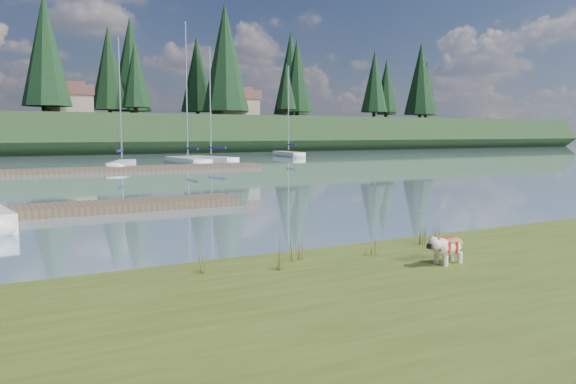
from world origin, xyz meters
TOP-DOWN VIEW (x-y plane):
  - ground at (0.00, 30.00)m, footprint 200.00×200.00m
  - bank at (0.00, -6.00)m, footprint 60.00×9.00m
  - ridge at (0.00, 73.00)m, footprint 200.00×20.00m
  - bulldog at (2.88, -3.86)m, footprint 0.91×0.44m
  - dock_near at (-4.00, 9.00)m, footprint 16.00×2.00m
  - dock_far at (2.00, 30.00)m, footprint 26.00×2.20m
  - sailboat_bg_2 at (5.11, 33.51)m, footprint 3.62×6.66m
  - sailboat_bg_3 at (11.31, 37.05)m, footprint 1.83×8.53m
  - sailboat_bg_4 at (13.79, 38.17)m, footprint 3.50×7.24m
  - sailboat_bg_5 at (26.55, 46.12)m, footprint 2.19×7.38m
  - weed_0 at (0.01, -2.75)m, footprint 0.17×0.14m
  - weed_1 at (0.54, -2.31)m, footprint 0.17×0.14m
  - weed_2 at (3.72, -2.72)m, footprint 0.17×0.14m
  - weed_3 at (-1.37, -2.34)m, footprint 0.17×0.14m
  - weed_4 at (2.07, -2.63)m, footprint 0.17×0.14m
  - weed_5 at (3.73, -2.28)m, footprint 0.17×0.14m
  - mud_lip at (0.00, -1.60)m, footprint 60.00×0.50m
  - conifer_4 at (3.00, 66.00)m, footprint 6.16×6.16m
  - conifer_5 at (15.00, 70.00)m, footprint 3.96×3.96m
  - conifer_6 at (28.00, 68.00)m, footprint 7.04×7.04m
  - conifer_7 at (42.00, 71.00)m, footprint 5.28×5.28m
  - conifer_8 at (55.00, 67.00)m, footprint 4.62×4.62m
  - conifer_9 at (68.00, 70.00)m, footprint 5.94×5.94m
  - house_1 at (6.00, 71.00)m, footprint 6.30×5.30m
  - house_2 at (30.00, 69.00)m, footprint 6.30×5.30m

SIDE VIEW (x-z plane):
  - ground at x=0.00m, z-range 0.00..0.00m
  - mud_lip at x=0.00m, z-range 0.00..0.14m
  - dock_near at x=-4.00m, z-range 0.00..0.30m
  - dock_far at x=2.00m, z-range 0.00..0.30m
  - bank at x=0.00m, z-range 0.00..0.35m
  - sailboat_bg_5 at x=26.55m, z-range -4.92..5.56m
  - sailboat_bg_3 at x=11.31m, z-range -5.89..6.54m
  - sailboat_bg_4 at x=13.79m, z-range -4.99..5.64m
  - sailboat_bg_2 at x=5.11m, z-range -4.73..5.39m
  - weed_4 at x=2.07m, z-range 0.32..0.69m
  - weed_1 at x=0.54m, z-range 0.31..0.84m
  - weed_5 at x=3.73m, z-range 0.30..0.89m
  - weed_0 at x=0.01m, z-range 0.30..0.89m
  - weed_3 at x=-1.37m, z-range 0.30..0.91m
  - weed_2 at x=3.72m, z-range 0.30..0.97m
  - bulldog at x=2.88m, z-range 0.42..0.96m
  - ridge at x=0.00m, z-range 0.00..5.00m
  - house_1 at x=6.00m, z-range 4.99..9.64m
  - house_2 at x=30.00m, z-range 4.99..9.64m
  - conifer_5 at x=15.00m, z-range 5.65..16.00m
  - conifer_8 at x=55.00m, z-range 5.62..17.40m
  - conifer_7 at x=42.00m, z-range 5.59..18.79m
  - conifer_9 at x=68.00m, z-range 5.55..20.18m
  - conifer_4 at x=3.00m, z-range 5.54..20.64m
  - conifer_6 at x=28.00m, z-range 5.49..22.49m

